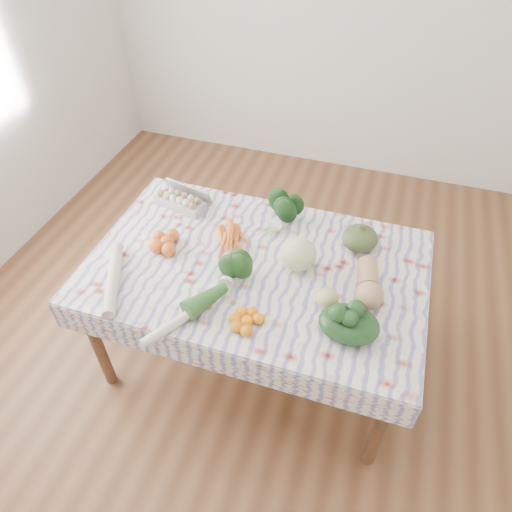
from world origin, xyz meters
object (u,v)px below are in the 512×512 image
egg_carton (180,201)px  butternut_squash (369,282)px  cabbage (298,254)px  grapefruit (327,298)px  kabocha_squash (360,238)px  dining_table (256,276)px

egg_carton → butternut_squash: 1.15m
cabbage → grapefruit: 0.28m
kabocha_squash → cabbage: size_ratio=1.05×
dining_table → cabbage: (0.20, 0.05, 0.17)m
kabocha_squash → cabbage: (-0.26, -0.24, 0.03)m
dining_table → egg_carton: size_ratio=5.43×
dining_table → grapefruit: (0.39, -0.16, 0.13)m
dining_table → grapefruit: size_ratio=15.60×
cabbage → grapefruit: (0.19, -0.20, -0.04)m
butternut_squash → grapefruit: (-0.16, -0.15, -0.01)m
butternut_squash → cabbage: bearing=160.9°
butternut_squash → kabocha_squash: bearing=96.3°
dining_table → kabocha_squash: size_ratio=8.75×
dining_table → kabocha_squash: (0.46, 0.29, 0.14)m
kabocha_squash → cabbage: cabbage is taller
cabbage → butternut_squash: cabbage is taller
butternut_squash → grapefruit: butternut_squash is taller
egg_carton → grapefruit: grapefruit is taller
kabocha_squash → cabbage: 0.36m
cabbage → dining_table: bearing=-166.3°
kabocha_squash → egg_carton: bearing=178.9°
cabbage → butternut_squash: size_ratio=0.62×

